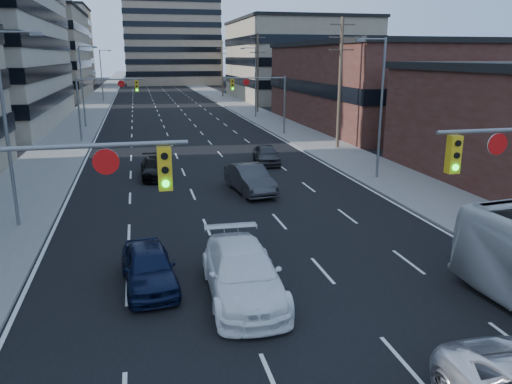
{
  "coord_description": "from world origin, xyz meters",
  "views": [
    {
      "loc": [
        -4.68,
        -4.43,
        7.88
      ],
      "look_at": [
        0.11,
        15.83,
        2.2
      ],
      "focal_mm": 35.0,
      "sensor_mm": 36.0,
      "label": 1
    }
  ],
  "objects": [
    {
      "name": "office_left_far",
      "position": [
        -24.0,
        100.0,
        8.0
      ],
      "size": [
        20.0,
        30.0,
        16.0
      ],
      "primitive_type": "cube",
      "color": "gray",
      "rests_on": "ground"
    },
    {
      "name": "utility_pole_midblock",
      "position": [
        12.2,
        66.0,
        5.78
      ],
      "size": [
        2.2,
        0.28,
        11.0
      ],
      "color": "#4C3D2D",
      "rests_on": "ground"
    },
    {
      "name": "office_right_far",
      "position": [
        25.0,
        88.0,
        7.0
      ],
      "size": [
        22.0,
        28.0,
        14.0
      ],
      "primitive_type": "cube",
      "color": "gray",
      "rests_on": "ground"
    },
    {
      "name": "streetlight_left_mid",
      "position": [
        -10.34,
        55.0,
        5.05
      ],
      "size": [
        2.03,
        0.22,
        9.0
      ],
      "color": "slate",
      "rests_on": "ground"
    },
    {
      "name": "white_van",
      "position": [
        -1.57,
        10.69,
        0.85
      ],
      "size": [
        2.61,
        5.96,
        1.7
      ],
      "primitive_type": "imported",
      "rotation": [
        0.0,
        0.0,
        -0.04
      ],
      "color": "white",
      "rests_on": "ground"
    },
    {
      "name": "bg_block_right",
      "position": [
        32.0,
        130.0,
        6.0
      ],
      "size": [
        22.0,
        22.0,
        12.0
      ],
      "primitive_type": "cube",
      "color": "gray",
      "rests_on": "ground"
    },
    {
      "name": "streetlight_right_near",
      "position": [
        10.34,
        25.0,
        5.05
      ],
      "size": [
        2.03,
        0.22,
        9.0
      ],
      "color": "slate",
      "rests_on": "ground"
    },
    {
      "name": "sidewalk_right",
      "position": [
        11.5,
        130.0,
        0.07
      ],
      "size": [
        5.0,
        300.0,
        0.15
      ],
      "primitive_type": "cube",
      "color": "slate",
      "rests_on": "ground"
    },
    {
      "name": "signal_near_left",
      "position": [
        -7.45,
        8.0,
        4.33
      ],
      "size": [
        6.59,
        0.33,
        6.0
      ],
      "color": "slate",
      "rests_on": "ground"
    },
    {
      "name": "sedan_grey_right",
      "position": [
        4.6,
        31.46,
        0.72
      ],
      "size": [
        2.03,
        4.34,
        1.44
      ],
      "primitive_type": "imported",
      "rotation": [
        0.0,
        0.0,
        -0.08
      ],
      "color": "#343437",
      "rests_on": "ground"
    },
    {
      "name": "storefront_right_mid",
      "position": [
        24.0,
        50.0,
        4.5
      ],
      "size": [
        20.0,
        30.0,
        9.0
      ],
      "primitive_type": "cube",
      "color": "#472119",
      "rests_on": "ground"
    },
    {
      "name": "utility_pole_block",
      "position": [
        12.2,
        36.0,
        5.78
      ],
      "size": [
        2.2,
        0.28,
        11.0
      ],
      "color": "#4C3D2D",
      "rests_on": "ground"
    },
    {
      "name": "signal_far_left",
      "position": [
        -7.68,
        45.0,
        4.3
      ],
      "size": [
        6.09,
        0.33,
        6.0
      ],
      "color": "slate",
      "rests_on": "ground"
    },
    {
      "name": "utility_pole_distant",
      "position": [
        12.2,
        96.0,
        5.78
      ],
      "size": [
        2.2,
        0.28,
        11.0
      ],
      "color": "#4C3D2D",
      "rests_on": "ground"
    },
    {
      "name": "streetlight_right_far",
      "position": [
        10.34,
        60.0,
        5.05
      ],
      "size": [
        2.03,
        0.22,
        9.0
      ],
      "color": "slate",
      "rests_on": "ground"
    },
    {
      "name": "bg_block_left",
      "position": [
        -28.0,
        140.0,
        10.0
      ],
      "size": [
        24.0,
        24.0,
        20.0
      ],
      "primitive_type": "cube",
      "color": "#ADA089",
      "rests_on": "ground"
    },
    {
      "name": "streetlight_left_near",
      "position": [
        -10.34,
        20.0,
        5.05
      ],
      "size": [
        2.03,
        0.22,
        9.0
      ],
      "color": "slate",
      "rests_on": "ground"
    },
    {
      "name": "sidewalk_left",
      "position": [
        -11.5,
        130.0,
        0.07
      ],
      "size": [
        5.0,
        300.0,
        0.15
      ],
      "primitive_type": "cube",
      "color": "slate",
      "rests_on": "ground"
    },
    {
      "name": "sedan_grey_center",
      "position": [
        1.6,
        23.73,
        0.82
      ],
      "size": [
        2.37,
        5.16,
        1.64
      ],
      "primitive_type": "imported",
      "rotation": [
        0.0,
        0.0,
        0.13
      ],
      "color": "#303032",
      "rests_on": "ground"
    },
    {
      "name": "road_surface",
      "position": [
        0.0,
        130.0,
        0.01
      ],
      "size": [
        18.0,
        300.0,
        0.02
      ],
      "primitive_type": "cube",
      "color": "black",
      "rests_on": "ground"
    },
    {
      "name": "signal_far_right",
      "position": [
        7.68,
        45.0,
        4.3
      ],
      "size": [
        6.09,
        0.33,
        6.0
      ],
      "color": "slate",
      "rests_on": "ground"
    },
    {
      "name": "streetlight_left_far",
      "position": [
        -10.34,
        90.0,
        5.05
      ],
      "size": [
        2.03,
        0.22,
        9.0
      ],
      "color": "slate",
      "rests_on": "ground"
    },
    {
      "name": "sedan_blue",
      "position": [
        -4.63,
        12.18,
        0.74
      ],
      "size": [
        2.1,
        4.47,
        1.48
      ],
      "primitive_type": "imported",
      "rotation": [
        0.0,
        0.0,
        0.08
      ],
      "color": "black",
      "rests_on": "ground"
    },
    {
      "name": "sedan_black_far",
      "position": [
        -3.75,
        28.88,
        0.67
      ],
      "size": [
        1.87,
        4.6,
        1.33
      ],
      "primitive_type": "imported",
      "rotation": [
        0.0,
        0.0,
        0.0
      ],
      "color": "black",
      "rests_on": "ground"
    }
  ]
}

